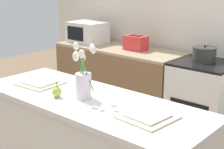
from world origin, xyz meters
name	(u,v)px	position (x,y,z in m)	size (l,w,h in m)	color
back_wall	(217,13)	(0.00, 2.00, 1.35)	(5.20, 0.08, 2.70)	silver
back_counter	(119,82)	(-1.06, 1.60, 0.44)	(1.68, 0.60, 0.88)	brown
stove_range	(202,103)	(0.10, 1.60, 0.44)	(0.60, 0.61, 0.88)	silver
flower_vase	(83,80)	(-0.03, -0.02, 1.04)	(0.20, 0.16, 0.39)	silver
pear_figurine	(57,91)	(-0.18, -0.13, 0.95)	(0.07, 0.07, 0.11)	#9EBC47
plate_setting_left	(41,83)	(-0.52, -0.02, 0.92)	(0.32, 0.32, 0.02)	beige
plate_setting_right	(148,117)	(0.52, -0.02, 0.92)	(0.32, 0.32, 0.02)	beige
toaster	(136,43)	(-0.82, 1.63, 0.97)	(0.28, 0.18, 0.17)	red
cooking_pot	(204,54)	(0.06, 1.63, 0.96)	(0.25, 0.25, 0.17)	#2D2D2D
microwave	(87,32)	(-1.60, 1.60, 1.02)	(0.48, 0.37, 0.27)	white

